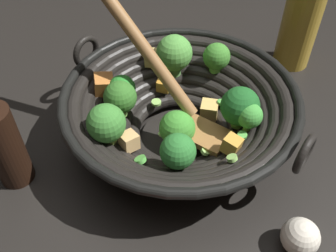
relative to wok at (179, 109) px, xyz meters
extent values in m
plane|color=black|center=(0.00, 0.00, -0.07)|extent=(4.00, 4.00, 0.00)
cylinder|color=black|center=(0.00, 0.00, -0.06)|extent=(0.12, 0.12, 0.01)
torus|color=black|center=(0.00, 0.00, -0.05)|extent=(0.17, 0.17, 0.02)
torus|color=black|center=(0.00, 0.00, -0.04)|extent=(0.19, 0.19, 0.02)
torus|color=black|center=(0.00, 0.00, -0.02)|extent=(0.22, 0.22, 0.02)
torus|color=black|center=(0.00, 0.00, -0.01)|extent=(0.25, 0.25, 0.02)
torus|color=black|center=(0.00, 0.00, 0.00)|extent=(0.27, 0.27, 0.02)
torus|color=black|center=(0.00, 0.00, 0.01)|extent=(0.30, 0.30, 0.02)
torus|color=black|center=(0.00, 0.00, 0.02)|extent=(0.32, 0.32, 0.02)
torus|color=black|center=(0.00, 0.00, 0.03)|extent=(0.34, 0.34, 0.01)
torus|color=black|center=(0.18, 0.01, 0.03)|extent=(0.01, 0.05, 0.05)
torus|color=black|center=(-0.18, -0.01, 0.03)|extent=(0.01, 0.05, 0.05)
cylinder|color=#5B9B3E|center=(0.08, 0.04, -0.01)|extent=(0.02, 0.02, 0.02)
sphere|color=#2B872C|center=(0.08, 0.04, 0.02)|extent=(0.04, 0.04, 0.04)
cylinder|color=#669C3D|center=(-0.07, -0.05, -0.01)|extent=(0.03, 0.03, 0.02)
sphere|color=#1D5F24|center=(-0.07, -0.05, 0.02)|extent=(0.06, 0.06, 0.06)
cylinder|color=#75C44F|center=(0.02, -0.11, 0.00)|extent=(0.03, 0.03, 0.01)
sphere|color=#3E862D|center=(0.02, -0.11, 0.02)|extent=(0.04, 0.04, 0.04)
cylinder|color=#65A241|center=(-0.06, 0.08, -0.01)|extent=(0.02, 0.02, 0.02)
sphere|color=#2D7A31|center=(-0.06, 0.08, 0.02)|extent=(0.05, 0.05, 0.05)
cylinder|color=#599047|center=(0.07, -0.07, -0.01)|extent=(0.03, 0.03, 0.02)
sphere|color=#539F41|center=(0.07, -0.07, 0.03)|extent=(0.06, 0.06, 0.06)
cylinder|color=#76B249|center=(0.07, 0.05, -0.01)|extent=(0.02, 0.02, 0.01)
sphere|color=#347027|center=(0.07, 0.05, 0.02)|extent=(0.05, 0.05, 0.05)
cylinder|color=#8AB148|center=(0.04, 0.11, 0.00)|extent=(0.03, 0.03, 0.02)
sphere|color=#3E8533|center=(0.04, 0.11, 0.03)|extent=(0.05, 0.05, 0.05)
cylinder|color=#85C05C|center=(-0.02, 0.02, -0.04)|extent=(0.02, 0.02, 0.02)
sphere|color=green|center=(-0.02, 0.02, -0.01)|extent=(0.05, 0.05, 0.05)
cylinder|color=#6DB043|center=(-0.09, -0.04, -0.01)|extent=(0.02, 0.02, 0.02)
sphere|color=green|center=(-0.09, -0.04, 0.02)|extent=(0.04, 0.04, 0.04)
cube|color=orange|center=(0.05, 0.09, 0.00)|extent=(0.02, 0.02, 0.02)
cube|color=#C67534|center=(0.11, 0.05, 0.02)|extent=(0.04, 0.04, 0.03)
cube|color=gold|center=(-0.10, 0.01, 0.00)|extent=(0.03, 0.03, 0.03)
cube|color=#E8BF66|center=(-0.02, -0.06, -0.03)|extent=(0.04, 0.04, 0.03)
cube|color=#D5B964|center=(0.10, -0.06, 0.01)|extent=(0.03, 0.03, 0.03)
cube|color=gold|center=(0.07, 0.06, -0.01)|extent=(0.03, 0.03, 0.03)
cube|color=orange|center=(0.07, -0.04, -0.02)|extent=(0.03, 0.03, 0.02)
cube|color=#E7B271|center=(0.01, 0.09, 0.00)|extent=(0.03, 0.03, 0.03)
cylinder|color=#56B247|center=(0.04, 0.08, 0.01)|extent=(0.02, 0.02, 0.01)
cylinder|color=#99D166|center=(-0.11, 0.04, 0.01)|extent=(0.01, 0.01, 0.01)
cylinder|color=#56B247|center=(0.06, 0.10, 0.01)|extent=(0.02, 0.02, 0.01)
cylinder|color=#56B247|center=(-0.02, 0.11, 0.00)|extent=(0.02, 0.02, 0.01)
cylinder|color=#99D166|center=(-0.07, 0.02, -0.02)|extent=(0.02, 0.02, 0.01)
cylinder|color=#56B247|center=(-0.10, -0.02, 0.00)|extent=(0.02, 0.02, 0.01)
cylinder|color=#99D166|center=(0.05, -0.01, -0.03)|extent=(0.02, 0.02, 0.00)
cylinder|color=#56B247|center=(-0.03, -0.07, -0.02)|extent=(0.02, 0.02, 0.01)
cylinder|color=#99D166|center=(0.00, 0.04, -0.02)|extent=(0.01, 0.01, 0.01)
cube|color=#9E6B38|center=(-0.05, 0.00, -0.02)|extent=(0.07, 0.06, 0.01)
cylinder|color=#9A6A3D|center=(0.07, 0.01, 0.09)|extent=(0.20, 0.04, 0.19)
cylinder|color=black|center=(0.13, 0.21, 0.00)|extent=(0.05, 0.05, 0.13)
cylinder|color=gold|center=(-0.04, -0.30, 0.01)|extent=(0.07, 0.07, 0.16)
sphere|color=silver|center=(-0.23, 0.04, -0.04)|extent=(0.05, 0.05, 0.05)
camera|label=1|loc=(-0.25, 0.32, 0.38)|focal=41.01mm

